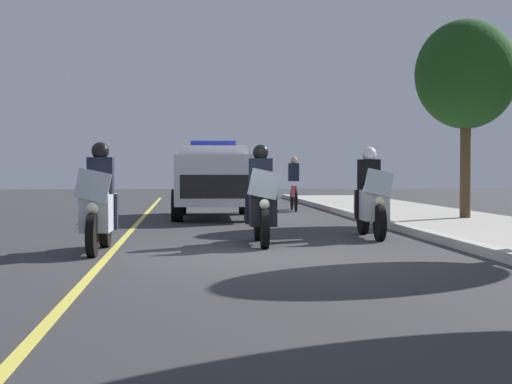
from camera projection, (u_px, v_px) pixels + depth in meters
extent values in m
plane|color=#333335|center=(267.00, 256.00, 11.60)|extent=(80.00, 80.00, 0.00)
cube|color=#B7B5AD|center=(482.00, 249.00, 11.88)|extent=(48.00, 0.24, 0.15)
cube|color=#E0D14C|center=(106.00, 258.00, 11.39)|extent=(48.00, 0.12, 0.01)
cylinder|color=black|center=(92.00, 236.00, 11.45)|extent=(0.64, 0.14, 0.64)
cylinder|color=black|center=(105.00, 228.00, 12.95)|extent=(0.64, 0.16, 0.64)
cube|color=silver|center=(99.00, 212.00, 12.17)|extent=(1.21, 0.47, 0.56)
ellipsoid|color=silver|center=(98.00, 193.00, 12.12)|extent=(0.57, 0.33, 0.24)
cube|color=silver|center=(93.00, 186.00, 11.53)|extent=(0.07, 0.56, 0.53)
sphere|color=#F9F4CC|center=(92.00, 208.00, 11.48)|extent=(0.17, 0.17, 0.17)
sphere|color=red|center=(83.00, 190.00, 11.65)|extent=(0.09, 0.09, 0.09)
sphere|color=#1933F2|center=(105.00, 190.00, 11.67)|extent=(0.09, 0.09, 0.09)
cube|color=black|center=(101.00, 176.00, 12.39)|extent=(0.29, 0.41, 0.60)
cube|color=black|center=(113.00, 212.00, 12.36)|extent=(0.18, 0.14, 0.56)
cube|color=black|center=(87.00, 212.00, 12.33)|extent=(0.18, 0.14, 0.56)
sphere|color=black|center=(100.00, 151.00, 12.36)|extent=(0.28, 0.28, 0.28)
cylinder|color=black|center=(265.00, 229.00, 12.73)|extent=(0.64, 0.14, 0.64)
cylinder|color=black|center=(258.00, 223.00, 14.23)|extent=(0.64, 0.16, 0.64)
cube|color=black|center=(262.00, 208.00, 13.45)|extent=(1.21, 0.47, 0.56)
ellipsoid|color=black|center=(262.00, 191.00, 13.39)|extent=(0.57, 0.33, 0.24)
cube|color=silver|center=(264.00, 184.00, 12.81)|extent=(0.07, 0.56, 0.53)
sphere|color=#F9F4CC|center=(265.00, 204.00, 12.76)|extent=(0.17, 0.17, 0.17)
sphere|color=red|center=(254.00, 188.00, 12.93)|extent=(0.09, 0.09, 0.09)
sphere|color=#1933F2|center=(273.00, 188.00, 12.95)|extent=(0.09, 0.09, 0.09)
cube|color=black|center=(261.00, 176.00, 13.66)|extent=(0.29, 0.41, 0.60)
cube|color=black|center=(272.00, 208.00, 13.63)|extent=(0.18, 0.14, 0.56)
cube|color=black|center=(249.00, 208.00, 13.61)|extent=(0.18, 0.14, 0.56)
sphere|color=black|center=(261.00, 153.00, 13.63)|extent=(0.28, 0.28, 0.28)
cylinder|color=black|center=(380.00, 223.00, 14.09)|extent=(0.64, 0.14, 0.64)
cylinder|color=black|center=(363.00, 218.00, 15.58)|extent=(0.64, 0.16, 0.64)
cube|color=silver|center=(371.00, 205.00, 14.81)|extent=(1.21, 0.47, 0.56)
ellipsoid|color=silver|center=(372.00, 189.00, 14.75)|extent=(0.57, 0.33, 0.24)
cube|color=silver|center=(379.00, 183.00, 14.17)|extent=(0.07, 0.56, 0.53)
sphere|color=#F9F4CC|center=(379.00, 201.00, 14.12)|extent=(0.17, 0.17, 0.17)
sphere|color=red|center=(368.00, 186.00, 14.29)|extent=(0.09, 0.09, 0.09)
sphere|color=#1933F2|center=(386.00, 186.00, 14.31)|extent=(0.09, 0.09, 0.09)
cube|color=black|center=(369.00, 175.00, 15.02)|extent=(0.29, 0.41, 0.60)
cube|color=black|center=(380.00, 204.00, 14.99)|extent=(0.18, 0.14, 0.56)
cube|color=black|center=(359.00, 204.00, 14.96)|extent=(0.18, 0.14, 0.56)
sphere|color=white|center=(369.00, 154.00, 14.99)|extent=(0.28, 0.28, 0.28)
cube|color=silver|center=(213.00, 179.00, 20.91)|extent=(4.94, 2.02, 1.24)
cube|color=silver|center=(213.00, 153.00, 21.18)|extent=(2.44, 1.81, 0.36)
cube|color=#2633D8|center=(213.00, 143.00, 20.98)|extent=(0.31, 1.21, 0.14)
cube|color=black|center=(214.00, 187.00, 18.52)|extent=(0.16, 1.62, 0.56)
cylinder|color=black|center=(250.00, 205.00, 19.44)|extent=(0.81, 0.30, 0.80)
cylinder|color=black|center=(177.00, 205.00, 19.32)|extent=(0.81, 0.30, 0.80)
cylinder|color=black|center=(244.00, 200.00, 22.53)|extent=(0.81, 0.30, 0.80)
cylinder|color=black|center=(181.00, 200.00, 22.41)|extent=(0.81, 0.30, 0.80)
cylinder|color=black|center=(296.00, 201.00, 23.84)|extent=(0.66, 0.06, 0.66)
cylinder|color=black|center=(292.00, 199.00, 24.94)|extent=(0.66, 0.06, 0.66)
cube|color=red|center=(294.00, 191.00, 24.38)|extent=(1.00, 0.08, 0.36)
cube|color=black|center=(294.00, 172.00, 24.42)|extent=(0.25, 0.33, 0.56)
sphere|color=tan|center=(294.00, 160.00, 24.37)|extent=(0.22, 0.22, 0.22)
cylinder|color=#4C3823|center=(465.00, 166.00, 19.28)|extent=(0.26, 0.26, 2.53)
ellipsoid|color=#194216|center=(466.00, 74.00, 19.21)|extent=(2.49, 2.49, 2.68)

